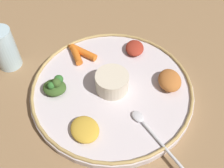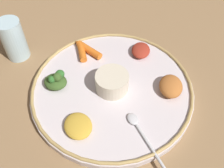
{
  "view_description": "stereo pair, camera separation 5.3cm",
  "coord_description": "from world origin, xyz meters",
  "px_view_note": "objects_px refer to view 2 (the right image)",
  "views": [
    {
      "loc": [
        -0.0,
        -0.4,
        0.54
      ],
      "look_at": [
        0.0,
        0.0,
        0.03
      ],
      "focal_mm": 41.44,
      "sensor_mm": 36.0,
      "label": 1
    },
    {
      "loc": [
        0.05,
        -0.4,
        0.54
      ],
      "look_at": [
        0.0,
        0.0,
        0.03
      ],
      "focal_mm": 41.44,
      "sensor_mm": 36.0,
      "label": 2
    }
  ],
  "objects_px": {
    "center_bowl": "(112,82)",
    "drinking_glass": "(14,42)",
    "greens_pile": "(56,80)",
    "carrot_near_spoon": "(88,49)",
    "carrot_outer": "(82,51)",
    "spoon": "(142,133)"
  },
  "relations": [
    {
      "from": "greens_pile",
      "to": "drinking_glass",
      "type": "distance_m",
      "value": 0.18
    },
    {
      "from": "center_bowl",
      "to": "spoon",
      "type": "xyz_separation_m",
      "value": [
        0.08,
        -0.12,
        -0.02
      ]
    },
    {
      "from": "center_bowl",
      "to": "drinking_glass",
      "type": "xyz_separation_m",
      "value": [
        -0.29,
        0.1,
        0.01
      ]
    },
    {
      "from": "spoon",
      "to": "carrot_near_spoon",
      "type": "height_order",
      "value": "carrot_near_spoon"
    },
    {
      "from": "greens_pile",
      "to": "carrot_near_spoon",
      "type": "distance_m",
      "value": 0.14
    },
    {
      "from": "greens_pile",
      "to": "center_bowl",
      "type": "bearing_deg",
      "value": 3.82
    },
    {
      "from": "drinking_glass",
      "to": "greens_pile",
      "type": "bearing_deg",
      "value": -36.72
    },
    {
      "from": "greens_pile",
      "to": "carrot_near_spoon",
      "type": "relative_size",
      "value": 0.74
    },
    {
      "from": "center_bowl",
      "to": "carrot_outer",
      "type": "distance_m",
      "value": 0.15
    },
    {
      "from": "spoon",
      "to": "drinking_glass",
      "type": "height_order",
      "value": "drinking_glass"
    },
    {
      "from": "spoon",
      "to": "carrot_outer",
      "type": "bearing_deg",
      "value": 128.23
    },
    {
      "from": "center_bowl",
      "to": "drinking_glass",
      "type": "distance_m",
      "value": 0.31
    },
    {
      "from": "carrot_near_spoon",
      "to": "drinking_glass",
      "type": "relative_size",
      "value": 0.78
    },
    {
      "from": "center_bowl",
      "to": "carrot_near_spoon",
      "type": "xyz_separation_m",
      "value": [
        -0.09,
        0.12,
        -0.02
      ]
    },
    {
      "from": "center_bowl",
      "to": "greens_pile",
      "type": "height_order",
      "value": "same"
    },
    {
      "from": "greens_pile",
      "to": "drinking_glass",
      "type": "relative_size",
      "value": 0.57
    },
    {
      "from": "carrot_outer",
      "to": "drinking_glass",
      "type": "height_order",
      "value": "drinking_glass"
    },
    {
      "from": "center_bowl",
      "to": "drinking_glass",
      "type": "bearing_deg",
      "value": 160.73
    },
    {
      "from": "spoon",
      "to": "drinking_glass",
      "type": "xyz_separation_m",
      "value": [
        -0.37,
        0.22,
        0.03
      ]
    },
    {
      "from": "drinking_glass",
      "to": "carrot_outer",
      "type": "bearing_deg",
      "value": 3.47
    },
    {
      "from": "center_bowl",
      "to": "carrot_near_spoon",
      "type": "distance_m",
      "value": 0.15
    },
    {
      "from": "spoon",
      "to": "carrot_outer",
      "type": "height_order",
      "value": "carrot_outer"
    }
  ]
}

